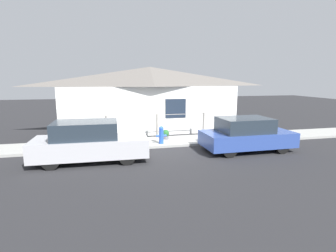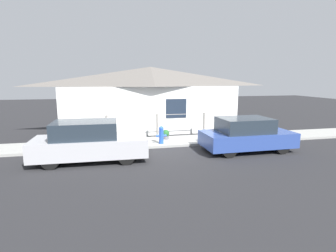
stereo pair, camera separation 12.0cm
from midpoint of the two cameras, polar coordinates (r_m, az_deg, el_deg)
ground_plane at (r=11.32m, az=-1.14°, el=-4.80°), size 60.00×60.00×0.00m
sidewalk at (r=12.16m, az=-2.01°, el=-3.47°), size 24.00×1.80×0.11m
house at (r=14.43m, az=-4.12°, el=9.89°), size 9.78×2.23×3.57m
fence at (r=12.74m, az=-2.67°, el=0.33°), size 4.90×0.10×1.15m
car_left at (r=9.84m, az=-17.04°, el=-3.31°), size 4.03×1.74×1.46m
car_right at (r=11.23m, az=16.36°, el=-1.81°), size 3.70×1.75×1.38m
fire_hydrant at (r=11.53m, az=-1.77°, el=-1.87°), size 0.46×0.21×0.79m
potted_plant_near_hydrant at (r=12.41m, az=-0.81°, el=-1.83°), size 0.34×0.34×0.45m
potted_plant_by_fence at (r=12.19m, az=-13.44°, el=-2.20°), size 0.33×0.33×0.47m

